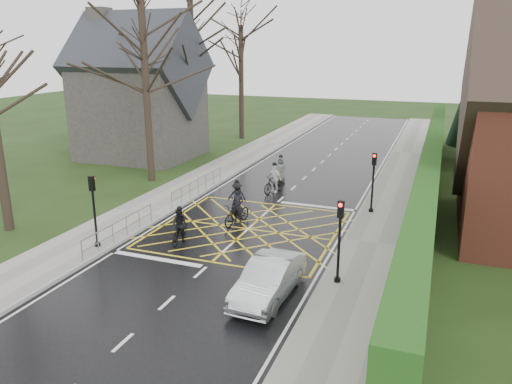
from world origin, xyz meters
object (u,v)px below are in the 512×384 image
Objects in this scene: cyclist_front at (274,182)px; car at (269,279)px; cyclist_mid at (237,199)px; cyclist_lead at (280,173)px; cyclist_rear at (237,211)px; cyclist_back at (180,229)px.

car is (3.88, -12.05, -0.00)m from cyclist_front.
cyclist_mid is 0.44× the size of car.
car is (4.27, -14.47, 0.07)m from cyclist_lead.
cyclist_mid is at bearing 125.16° from cyclist_rear.
cyclist_front reaches higher than cyclist_back.
cyclist_lead is at bearing 77.09° from cyclist_mid.
cyclist_front is (0.80, 3.75, 0.07)m from cyclist_mid.
cyclist_front is (1.38, 8.77, 0.04)m from cyclist_back.
cyclist_rear is 7.44m from car.
cyclist_front reaches higher than cyclist_mid.
car is at bearing -47.49° from cyclist_rear.
cyclist_back is (-1.43, -3.10, 0.00)m from cyclist_rear.
cyclist_rear reaches higher than cyclist_lead.
cyclist_rear is 3.41m from cyclist_back.
car is at bearing -39.43° from cyclist_back.
cyclist_rear is 1.18× the size of cyclist_mid.
cyclist_front is at bearing 73.60° from cyclist_back.
cyclist_back is at bearing 150.61° from car.
cyclist_back is 0.97× the size of cyclist_mid.
cyclist_front is at bearing 101.99° from cyclist_rear.
cyclist_lead is at bearing 117.58° from cyclist_front.
cyclist_back is 6.20m from car.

